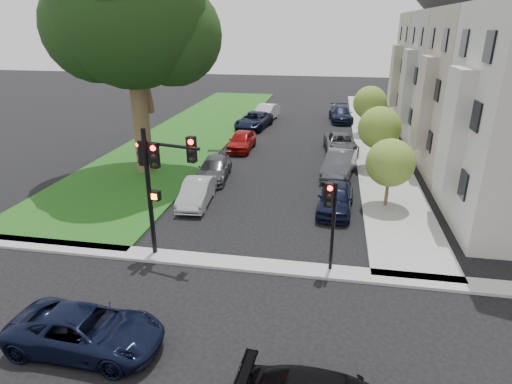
% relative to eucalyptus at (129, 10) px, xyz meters
% --- Properties ---
extents(ground, '(140.00, 140.00, 0.00)m').
position_rel_eucalyptus_xyz_m(ground, '(8.66, -12.21, -9.75)').
color(ground, black).
rests_on(ground, ground).
extents(grass_strip, '(8.00, 44.00, 0.12)m').
position_rel_eucalyptus_xyz_m(grass_strip, '(-0.34, 11.79, -9.69)').
color(grass_strip, '#195A10').
rests_on(grass_strip, ground).
extents(sidewalk_right, '(3.50, 44.00, 0.12)m').
position_rel_eucalyptus_xyz_m(sidewalk_right, '(15.41, 11.79, -9.69)').
color(sidewalk_right, gray).
rests_on(sidewalk_right, ground).
extents(sidewalk_cross, '(60.00, 1.00, 0.12)m').
position_rel_eucalyptus_xyz_m(sidewalk_cross, '(8.66, -10.21, -9.69)').
color(sidewalk_cross, gray).
rests_on(sidewalk_cross, ground).
extents(house_b, '(7.70, 7.55, 15.97)m').
position_rel_eucalyptus_xyz_m(house_b, '(21.10, 3.29, -2.82)').
color(house_b, gray).
rests_on(house_b, ground).
extents(house_c, '(7.70, 7.55, 15.97)m').
position_rel_eucalyptus_xyz_m(house_c, '(21.10, 10.79, -2.82)').
color(house_c, '#9D9D9D').
rests_on(house_c, ground).
extents(house_d, '(7.70, 7.55, 15.97)m').
position_rel_eucalyptus_xyz_m(house_d, '(21.10, 18.29, -2.82)').
color(house_d, gray).
rests_on(house_d, ground).
extents(eucalyptus, '(10.08, 9.15, 14.28)m').
position_rel_eucalyptus_xyz_m(eucalyptus, '(0.00, 0.00, 0.00)').
color(eucalyptus, brown).
rests_on(eucalyptus, ground).
extents(small_tree_a, '(2.46, 2.46, 3.70)m').
position_rel_eucalyptus_xyz_m(small_tree_a, '(14.86, -3.16, -7.29)').
color(small_tree_a, brown).
rests_on(small_tree_a, ground).
extents(small_tree_b, '(2.77, 2.77, 4.15)m').
position_rel_eucalyptus_xyz_m(small_tree_b, '(14.86, 3.42, -6.99)').
color(small_tree_b, brown).
rests_on(small_tree_b, ground).
extents(small_tree_c, '(2.81, 2.81, 4.22)m').
position_rel_eucalyptus_xyz_m(small_tree_c, '(14.86, 12.75, -6.95)').
color(small_tree_c, brown).
rests_on(small_tree_c, ground).
extents(traffic_signal_main, '(2.63, 0.75, 5.38)m').
position_rel_eucalyptus_xyz_m(traffic_signal_main, '(5.28, -9.97, -6.04)').
color(traffic_signal_main, black).
rests_on(traffic_signal_main, ground).
extents(traffic_signal_secondary, '(0.50, 0.40, 3.68)m').
position_rel_eucalyptus_xyz_m(traffic_signal_secondary, '(11.98, -10.01, -7.18)').
color(traffic_signal_secondary, black).
rests_on(traffic_signal_secondary, ground).
extents(car_cross_near, '(4.61, 2.20, 1.27)m').
position_rel_eucalyptus_xyz_m(car_cross_near, '(5.10, -15.62, -9.12)').
color(car_cross_near, black).
rests_on(car_cross_near, ground).
extents(car_parked_0, '(2.02, 4.35, 1.44)m').
position_rel_eucalyptus_xyz_m(car_parked_0, '(12.25, -4.07, -9.03)').
color(car_parked_0, black).
rests_on(car_parked_0, ground).
extents(car_parked_1, '(2.37, 4.89, 1.54)m').
position_rel_eucalyptus_xyz_m(car_parked_1, '(12.44, 1.59, -8.98)').
color(car_parked_1, '#3F4247').
rests_on(car_parked_1, ground).
extents(car_parked_2, '(2.73, 5.13, 1.37)m').
position_rel_eucalyptus_xyz_m(car_parked_2, '(12.55, 7.04, -9.07)').
color(car_parked_2, '#3F4247').
rests_on(car_parked_2, ground).
extents(car_parked_4, '(2.56, 5.17, 1.45)m').
position_rel_eucalyptus_xyz_m(car_parked_4, '(12.60, 18.22, -9.03)').
color(car_parked_4, black).
rests_on(car_parked_4, ground).
extents(car_parked_5, '(1.69, 4.09, 1.32)m').
position_rel_eucalyptus_xyz_m(car_parked_5, '(4.96, -4.48, -9.10)').
color(car_parked_5, '#999BA0').
rests_on(car_parked_5, ground).
extents(car_parked_6, '(2.19, 4.58, 1.29)m').
position_rel_eucalyptus_xyz_m(car_parked_6, '(4.78, -0.37, -9.11)').
color(car_parked_6, '#3F4247').
rests_on(car_parked_6, ground).
extents(car_parked_7, '(1.78, 4.31, 1.46)m').
position_rel_eucalyptus_xyz_m(car_parked_7, '(5.10, 6.35, -9.02)').
color(car_parked_7, maroon).
rests_on(car_parked_7, ground).
extents(car_parked_8, '(3.16, 5.58, 1.47)m').
position_rel_eucalyptus_xyz_m(car_parked_8, '(4.68, 13.72, -9.02)').
color(car_parked_8, black).
rests_on(car_parked_8, ground).
extents(car_parked_9, '(2.34, 4.92, 1.56)m').
position_rel_eucalyptus_xyz_m(car_parked_9, '(5.23, 17.39, -8.97)').
color(car_parked_9, silver).
rests_on(car_parked_9, ground).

